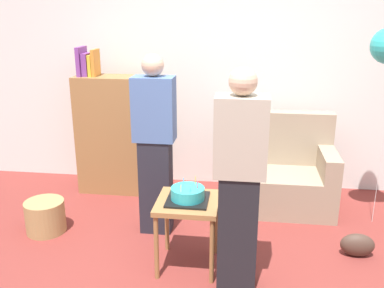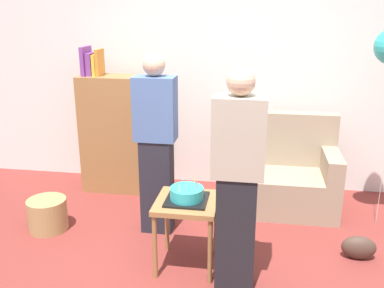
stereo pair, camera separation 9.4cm
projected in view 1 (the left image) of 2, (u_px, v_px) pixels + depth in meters
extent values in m
plane|color=maroon|center=(201.00, 284.00, 3.22)|extent=(8.00, 8.00, 0.00)
cube|color=silver|center=(222.00, 68.00, 4.75)|extent=(6.00, 0.10, 2.70)
cube|color=gray|center=(278.00, 189.00, 4.41)|extent=(1.10, 0.70, 0.40)
cube|color=gray|center=(279.00, 137.00, 4.52)|extent=(1.10, 0.16, 0.56)
cube|color=gray|center=(234.00, 158.00, 4.38)|extent=(0.16, 0.70, 0.24)
cube|color=gray|center=(328.00, 162.00, 4.26)|extent=(0.16, 0.70, 0.24)
cube|color=olive|center=(115.00, 135.00, 4.72)|extent=(0.80, 0.36, 1.30)
cube|color=#7F3D93|center=(82.00, 61.00, 4.52)|extent=(0.04, 0.25, 0.30)
cube|color=#7F3D93|center=(87.00, 64.00, 4.52)|extent=(0.06, 0.20, 0.24)
cube|color=gold|center=(92.00, 65.00, 4.51)|extent=(0.04, 0.21, 0.22)
cube|color=orange|center=(96.00, 63.00, 4.50)|extent=(0.03, 0.20, 0.28)
cube|color=olive|center=(188.00, 203.00, 3.30)|extent=(0.48, 0.48, 0.04)
cylinder|color=olive|center=(156.00, 248.00, 3.21)|extent=(0.04, 0.04, 0.53)
cylinder|color=olive|center=(212.00, 252.00, 3.16)|extent=(0.04, 0.04, 0.53)
cylinder|color=olive|center=(167.00, 221.00, 3.61)|extent=(0.04, 0.04, 0.53)
cylinder|color=olive|center=(216.00, 224.00, 3.56)|extent=(0.04, 0.04, 0.53)
cube|color=black|center=(188.00, 199.00, 3.29)|extent=(0.32, 0.32, 0.02)
cylinder|color=#2DB2B7|center=(188.00, 193.00, 3.27)|extent=(0.26, 0.26, 0.09)
cylinder|color=#EA668C|center=(197.00, 185.00, 3.24)|extent=(0.01, 0.01, 0.06)
cylinder|color=#F2CC4C|center=(195.00, 180.00, 3.32)|extent=(0.01, 0.01, 0.06)
cylinder|color=#66B2E5|center=(183.00, 181.00, 3.33)|extent=(0.01, 0.01, 0.05)
cylinder|color=#66B2E5|center=(180.00, 185.00, 3.26)|extent=(0.01, 0.01, 0.05)
cylinder|color=#F2CC4C|center=(181.00, 188.00, 3.18)|extent=(0.01, 0.01, 0.06)
cylinder|color=#66B2E5|center=(190.00, 188.00, 3.20)|extent=(0.01, 0.01, 0.05)
cube|color=#23232D|center=(156.00, 186.00, 3.89)|extent=(0.28, 0.20, 0.88)
cube|color=#4C6BA3|center=(154.00, 109.00, 3.67)|extent=(0.36, 0.22, 0.56)
sphere|color=#D1A889|center=(153.00, 65.00, 3.55)|extent=(0.19, 0.19, 0.19)
cube|color=black|center=(238.00, 232.00, 3.09)|extent=(0.28, 0.20, 0.88)
cube|color=#B2A893|center=(241.00, 137.00, 2.87)|extent=(0.36, 0.22, 0.56)
sphere|color=#D1A889|center=(243.00, 81.00, 2.76)|extent=(0.19, 0.19, 0.19)
cylinder|color=#A88451|center=(45.00, 216.00, 3.94)|extent=(0.36, 0.36, 0.30)
ellipsoid|color=#473328|center=(357.00, 245.00, 3.56)|extent=(0.28, 0.14, 0.20)
cylinder|color=silver|center=(384.00, 138.00, 3.90)|extent=(0.00, 0.00, 1.71)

